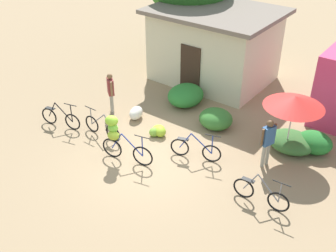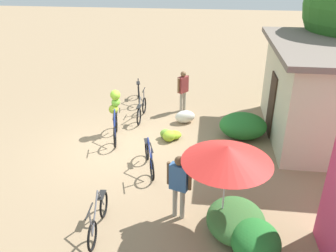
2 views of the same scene
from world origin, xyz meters
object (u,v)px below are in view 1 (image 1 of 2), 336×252
at_px(bicycle_near_pile, 102,128).
at_px(bicycle_leftmost, 61,118).
at_px(bicycle_center_loaded, 118,135).
at_px(person_vendor, 268,139).
at_px(market_umbrella, 294,101).
at_px(bicycle_by_shop, 196,149).
at_px(bicycle_rightmost, 261,194).
at_px(produce_sack, 136,113).
at_px(person_bystander, 111,89).
at_px(building_low, 214,45).
at_px(banana_pile_on_ground, 158,131).

bearing_deg(bicycle_near_pile, bicycle_leftmost, -165.21).
distance_m(bicycle_center_loaded, person_vendor, 4.47).
bearing_deg(person_vendor, market_umbrella, 74.19).
bearing_deg(bicycle_center_loaded, bicycle_by_shop, 36.86).
bearing_deg(bicycle_rightmost, person_vendor, 111.71).
bearing_deg(produce_sack, person_vendor, 2.73).
distance_m(bicycle_by_shop, person_bystander, 4.18).
bearing_deg(bicycle_near_pile, bicycle_by_shop, 14.45).
bearing_deg(market_umbrella, bicycle_leftmost, -155.32).
relative_size(bicycle_center_loaded, person_bystander, 1.11).
relative_size(market_umbrella, bicycle_rightmost, 1.29).
bearing_deg(building_low, bicycle_near_pile, -95.26).
xyz_separation_m(bicycle_leftmost, bicycle_center_loaded, (2.90, -0.18, 0.51)).
xyz_separation_m(bicycle_center_loaded, bicycle_rightmost, (4.42, 0.76, -0.51)).
relative_size(banana_pile_on_ground, person_vendor, 0.48).
height_order(bicycle_leftmost, person_vendor, person_vendor).
bearing_deg(bicycle_near_pile, banana_pile_on_ground, 39.56).
xyz_separation_m(bicycle_center_loaded, banana_pile_on_ground, (0.14, 1.79, -0.71)).
bearing_deg(banana_pile_on_ground, person_bystander, 174.73).
bearing_deg(banana_pile_on_ground, bicycle_center_loaded, -94.37).
distance_m(market_umbrella, bicycle_by_shop, 3.27).
distance_m(market_umbrella, bicycle_rightmost, 3.05).
distance_m(bicycle_center_loaded, banana_pile_on_ground, 1.93).
height_order(building_low, produce_sack, building_low).
relative_size(building_low, person_vendor, 3.15).
relative_size(bicycle_near_pile, bicycle_center_loaded, 0.93).
xyz_separation_m(building_low, bicycle_leftmost, (-2.16, -6.55, -1.18)).
bearing_deg(bicycle_near_pile, market_umbrella, 27.38).
height_order(bicycle_near_pile, person_vendor, person_vendor).
relative_size(banana_pile_on_ground, produce_sack, 1.09).
bearing_deg(banana_pile_on_ground, bicycle_leftmost, -152.03).
height_order(bicycle_rightmost, person_vendor, person_vendor).
distance_m(bicycle_near_pile, bicycle_by_shop, 3.31).
distance_m(bicycle_leftmost, produce_sack, 2.64).
relative_size(bicycle_rightmost, produce_sack, 2.28).
bearing_deg(person_bystander, building_low, 72.91).
xyz_separation_m(banana_pile_on_ground, produce_sack, (-1.31, 0.38, 0.07)).
bearing_deg(person_vendor, bicycle_center_loaded, -147.38).
distance_m(market_umbrella, banana_pile_on_ground, 4.55).
bearing_deg(bicycle_rightmost, bicycle_leftmost, -175.50).
relative_size(bicycle_center_loaded, banana_pile_on_ground, 2.24).
relative_size(market_umbrella, banana_pile_on_ground, 2.69).
bearing_deg(person_bystander, bicycle_leftmost, -111.08).
relative_size(produce_sack, person_bystander, 0.45).
bearing_deg(produce_sack, person_bystander, -170.62).
height_order(building_low, bicycle_rightmost, building_low).
distance_m(bicycle_near_pile, person_vendor, 5.42).
height_order(bicycle_near_pile, bicycle_by_shop, bicycle_by_shop).
xyz_separation_m(bicycle_near_pile, bicycle_rightmost, (5.73, 0.16, 0.00)).
relative_size(bicycle_center_loaded, bicycle_by_shop, 1.09).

